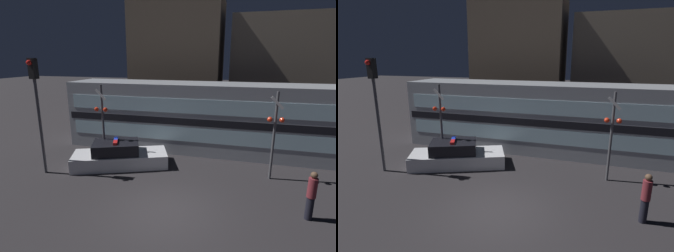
{
  "view_description": "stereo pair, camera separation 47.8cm",
  "coord_description": "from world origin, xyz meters",
  "views": [
    {
      "loc": [
        2.4,
        -8.09,
        5.41
      ],
      "look_at": [
        -1.31,
        5.25,
        1.79
      ],
      "focal_mm": 28.0,
      "sensor_mm": 36.0,
      "label": 1
    },
    {
      "loc": [
        2.86,
        -7.96,
        5.41
      ],
      "look_at": [
        -1.31,
        5.25,
        1.79
      ],
      "focal_mm": 28.0,
      "sensor_mm": 36.0,
      "label": 2
    }
  ],
  "objects": [
    {
      "name": "ground_plane",
      "position": [
        0.0,
        0.0,
        0.0
      ],
      "size": [
        120.0,
        120.0,
        0.0
      ],
      "primitive_type": "plane",
      "color": "#262326"
    },
    {
      "name": "police_car",
      "position": [
        -3.39,
        3.38,
        0.52
      ],
      "size": [
        5.04,
        3.49,
        1.41
      ],
      "rotation": [
        0.0,
        0.0,
        0.4
      ],
      "color": "silver",
      "rests_on": "ground_plane"
    },
    {
      "name": "crossing_signal_near",
      "position": [
        3.94,
        3.82,
        2.29
      ],
      "size": [
        0.72,
        0.3,
        4.03
      ],
      "color": "#4C4C51",
      "rests_on": "ground_plane"
    },
    {
      "name": "building_left",
      "position": [
        -3.12,
        15.31,
        5.15
      ],
      "size": [
        7.47,
        5.71,
        10.31
      ],
      "color": "brown",
      "rests_on": "ground_plane"
    },
    {
      "name": "pedestrian",
      "position": [
        4.93,
        0.87,
        0.9
      ],
      "size": [
        0.3,
        0.3,
        1.76
      ],
      "color": "black",
      "rests_on": "ground_plane"
    },
    {
      "name": "crossing_signal_far",
      "position": [
        -4.34,
        3.6,
        2.34
      ],
      "size": [
        0.72,
        0.3,
        4.12
      ],
      "color": "#4C4C51",
      "rests_on": "ground_plane"
    },
    {
      "name": "train",
      "position": [
        0.72,
        7.12,
        1.99
      ],
      "size": [
        17.06,
        3.01,
        3.99
      ],
      "color": "#999EA5",
      "rests_on": "ground_plane"
    },
    {
      "name": "traffic_light_corner",
      "position": [
        -6.48,
        1.64,
        3.66
      ],
      "size": [
        0.3,
        0.46,
        5.4
      ],
      "color": "#4C4C51",
      "rests_on": "ground_plane"
    },
    {
      "name": "building_center",
      "position": [
        6.78,
        15.63,
        4.33
      ],
      "size": [
        10.71,
        4.7,
        8.65
      ],
      "color": "#726656",
      "rests_on": "ground_plane"
    }
  ]
}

